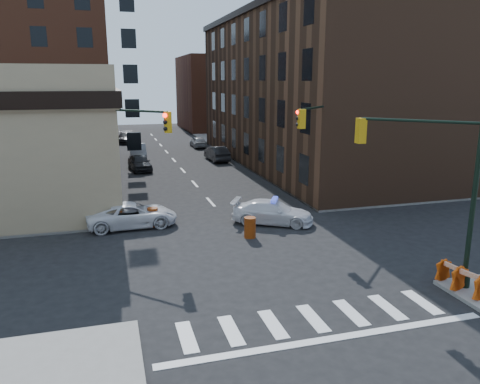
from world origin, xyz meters
TOP-DOWN VIEW (x-y plane):
  - ground at (0.00, 0.00)m, footprint 140.00×140.00m
  - sidewalk_ne at (23.00, 32.75)m, footprint 34.00×54.50m
  - commercial_row_ne at (13.00, 22.50)m, footprint 14.00×34.00m
  - filler_nw at (-16.00, 62.00)m, footprint 20.00×18.00m
  - filler_ne at (14.00, 58.00)m, footprint 16.00×16.00m
  - signal_pole_se at (6.04, -5.52)m, footprint 5.40×5.27m
  - signal_pole_nw at (-5.85, 5.34)m, footprint 3.58×3.67m
  - signal_pole_ne at (5.84, 5.35)m, footprint 3.67×3.58m
  - tree_ne_near at (7.50, 26.00)m, footprint 3.00×3.00m
  - tree_ne_far at (7.50, 34.00)m, footprint 3.00×3.00m
  - police_car at (2.43, 4.19)m, footprint 5.08×3.95m
  - pickup at (-5.50, 5.80)m, footprint 5.18×2.60m
  - parked_car_wnear at (-3.84, 23.10)m, footprint 2.22×4.48m
  - parked_car_wfar at (-3.53, 29.99)m, footprint 1.78×4.80m
  - parked_car_wdeep at (-4.19, 43.40)m, footprint 2.25×5.08m
  - parked_car_enear at (4.26, 26.33)m, footprint 1.90×4.72m
  - parked_car_efar at (4.31, 36.67)m, footprint 1.69×4.10m
  - pedestrian_a at (-7.27, 7.01)m, footprint 0.72×0.66m
  - pedestrian_b at (-10.90, 6.00)m, footprint 1.07×1.03m
  - pedestrian_c at (-11.22, 6.69)m, footprint 1.23×0.91m
  - barrel_road at (0.43, 2.17)m, footprint 0.64×0.64m
  - barrel_bank at (-4.36, 5.60)m, footprint 0.80×0.80m
  - barricade_se_a at (6.40, -6.03)m, footprint 0.70×1.21m
  - barricade_se_b at (6.40, -7.00)m, footprint 0.92×1.37m
  - barricade_nw_a at (-6.50, 5.70)m, footprint 1.26×0.85m
  - barricade_nw_b at (-9.09, 8.00)m, footprint 1.29×0.80m

SIDE VIEW (x-z plane):
  - ground at x=0.00m, z-range 0.00..0.00m
  - sidewalk_ne at x=23.00m, z-range 0.00..0.15m
  - barrel_bank at x=-4.36m, z-range 0.00..1.09m
  - barrel_road at x=0.43m, z-range 0.00..1.11m
  - barricade_nw_a at x=-6.50m, z-range 0.15..1.01m
  - barricade_se_a at x=6.40m, z-range 0.15..1.02m
  - barricade_nw_b at x=-9.09m, z-range 0.15..1.06m
  - barricade_se_b at x=6.40m, z-range 0.15..1.09m
  - police_car at x=2.43m, z-range 0.00..1.37m
  - parked_car_efar at x=4.31m, z-range 0.00..1.39m
  - pickup at x=-5.50m, z-range 0.00..1.41m
  - parked_car_wdeep at x=-4.19m, z-range 0.00..1.45m
  - parked_car_wnear at x=-3.84m, z-range 0.00..1.47m
  - parked_car_enear at x=4.26m, z-range 0.00..1.53m
  - parked_car_wfar at x=-3.53m, z-range 0.00..1.57m
  - pedestrian_a at x=-7.27m, z-range 0.15..1.80m
  - pedestrian_b at x=-10.90m, z-range 0.15..1.90m
  - pedestrian_c at x=-11.22m, z-range 0.15..2.09m
  - tree_ne_near at x=7.50m, z-range 1.06..5.91m
  - tree_ne_far at x=7.50m, z-range 1.06..5.91m
  - signal_pole_nw at x=-5.85m, z-range 0.34..8.34m
  - signal_pole_ne at x=5.84m, z-range 0.34..8.34m
  - signal_pole_se at x=6.04m, z-range 0.61..8.61m
  - filler_ne at x=14.00m, z-range 0.00..12.00m
  - commercial_row_ne at x=13.00m, z-range 0.00..14.00m
  - filler_nw at x=-16.00m, z-range 0.00..16.00m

